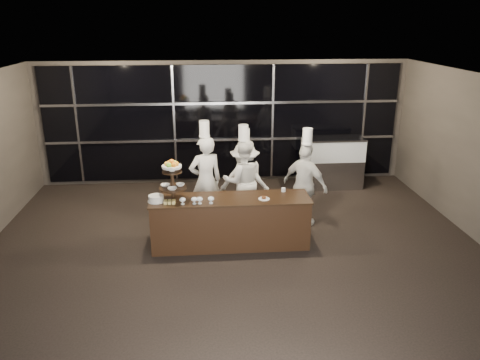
{
  "coord_description": "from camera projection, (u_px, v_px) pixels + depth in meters",
  "views": [
    {
      "loc": [
        -0.54,
        -6.32,
        3.94
      ],
      "look_at": [
        0.13,
        1.68,
        1.15
      ],
      "focal_mm": 35.0,
      "sensor_mm": 36.0,
      "label": 1
    }
  ],
  "objects": [
    {
      "name": "chef_cup",
      "position": [
        283.0,
        190.0,
        8.58
      ],
      "size": [
        0.08,
        0.08,
        0.07
      ],
      "primitive_type": "cylinder",
      "color": "white",
      "rests_on": "buffet_counter"
    },
    {
      "name": "layer_cake",
      "position": [
        156.0,
        199.0,
        8.11
      ],
      "size": [
        0.3,
        0.3,
        0.11
      ],
      "color": "white",
      "rests_on": "buffet_counter"
    },
    {
      "name": "window_wall",
      "position": [
        224.0,
        123.0,
        11.44
      ],
      "size": [
        8.6,
        0.1,
        2.8
      ],
      "color": "black",
      "rests_on": "ground"
    },
    {
      "name": "small_plate",
      "position": [
        264.0,
        198.0,
        8.23
      ],
      "size": [
        0.2,
        0.2,
        0.05
      ],
      "color": "white",
      "rests_on": "buffet_counter"
    },
    {
      "name": "display_stand",
      "position": [
        172.0,
        177.0,
        8.06
      ],
      "size": [
        0.48,
        0.48,
        0.74
      ],
      "color": "black",
      "rests_on": "buffet_counter"
    },
    {
      "name": "chef_c",
      "position": [
        245.0,
        181.0,
        9.51
      ],
      "size": [
        1.12,
        0.76,
        1.89
      ],
      "color": "white",
      "rests_on": "ground"
    },
    {
      "name": "buffet_counter",
      "position": [
        230.0,
        222.0,
        8.43
      ],
      "size": [
        2.84,
        0.74,
        0.92
      ],
      "color": "black",
      "rests_on": "ground"
    },
    {
      "name": "chef_b",
      "position": [
        243.0,
        181.0,
        9.34
      ],
      "size": [
        0.84,
        0.66,
        2.0
      ],
      "color": "white",
      "rests_on": "ground"
    },
    {
      "name": "display_case",
      "position": [
        332.0,
        160.0,
        11.31
      ],
      "size": [
        1.46,
        0.64,
        1.24
      ],
      "color": "#A5A5AA",
      "rests_on": "ground"
    },
    {
      "name": "room",
      "position": [
        241.0,
        195.0,
        6.79
      ],
      "size": [
        10.0,
        10.0,
        10.0
      ],
      "color": "black",
      "rests_on": "ground"
    },
    {
      "name": "pastry_squares",
      "position": [
        170.0,
        202.0,
        8.03
      ],
      "size": [
        0.2,
        0.13,
        0.05
      ],
      "color": "#D6BF68",
      "rests_on": "buffet_counter"
    },
    {
      "name": "chef_d",
      "position": [
        305.0,
        184.0,
        9.14
      ],
      "size": [
        0.98,
        0.99,
        1.98
      ],
      "color": "silver",
      "rests_on": "ground"
    },
    {
      "name": "chef_a",
      "position": [
        206.0,
        180.0,
        9.19
      ],
      "size": [
        0.76,
        0.61,
        2.11
      ],
      "color": "silver",
      "rests_on": "ground"
    },
    {
      "name": "compotes",
      "position": [
        197.0,
        199.0,
        8.0
      ],
      "size": [
        0.6,
        0.11,
        0.12
      ],
      "color": "silver",
      "rests_on": "buffet_counter"
    }
  ]
}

